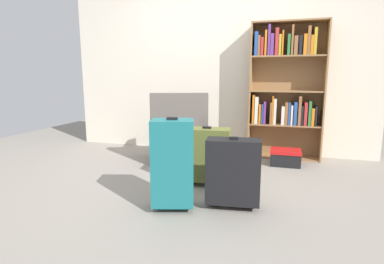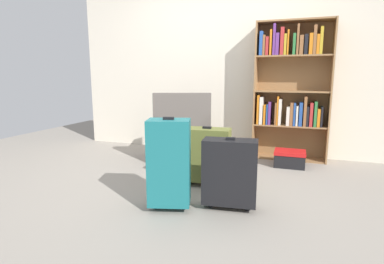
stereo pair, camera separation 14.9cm
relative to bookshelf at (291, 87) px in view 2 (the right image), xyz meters
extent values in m
plane|color=gray|center=(-0.98, -1.51, -0.97)|extent=(7.78, 7.78, 0.00)
cube|color=beige|center=(-0.98, 0.19, 0.33)|extent=(4.44, 0.10, 2.60)
cube|color=olive|center=(-0.45, -0.02, -0.07)|extent=(0.02, 0.28, 1.79)
cube|color=olive|center=(0.48, -0.02, -0.07)|extent=(0.02, 0.28, 1.79)
cube|color=olive|center=(0.02, 0.11, -0.07)|extent=(0.95, 0.02, 1.79)
cube|color=olive|center=(0.02, -0.02, -0.96)|extent=(0.91, 0.26, 0.02)
cube|color=olive|center=(0.02, -0.02, -0.51)|extent=(0.91, 0.26, 0.02)
cube|color=olive|center=(0.02, -0.02, -0.06)|extent=(0.91, 0.26, 0.02)
cube|color=olive|center=(0.02, -0.02, 0.39)|extent=(0.91, 0.26, 0.02)
cube|color=olive|center=(0.02, -0.02, 0.81)|extent=(0.91, 0.26, 0.02)
cube|color=orange|center=(-0.39, -0.06, -0.31)|extent=(0.03, 0.17, 0.38)
cube|color=silver|center=(-0.35, -0.03, -0.32)|extent=(0.04, 0.22, 0.36)
cube|color=orange|center=(-0.31, -0.04, -0.37)|extent=(0.03, 0.21, 0.26)
cube|color=#264C99|center=(-0.28, -0.06, -0.37)|extent=(0.02, 0.16, 0.27)
cube|color=#66337F|center=(-0.25, -0.03, -0.35)|extent=(0.03, 0.23, 0.30)
cube|color=brown|center=(-0.17, -0.03, -0.35)|extent=(0.02, 0.22, 0.29)
cube|color=orange|center=(-0.14, -0.05, -0.31)|extent=(0.02, 0.19, 0.37)
cube|color=silver|center=(-0.11, -0.03, -0.33)|extent=(0.03, 0.23, 0.34)
cube|color=silver|center=(-0.01, -0.06, -0.38)|extent=(0.04, 0.18, 0.24)
cube|color=brown|center=(0.03, -0.04, -0.35)|extent=(0.04, 0.20, 0.29)
cube|color=#264C99|center=(0.07, -0.06, -0.35)|extent=(0.03, 0.17, 0.29)
cube|color=silver|center=(0.10, -0.05, -0.37)|extent=(0.02, 0.19, 0.26)
cube|color=#264C99|center=(0.14, -0.06, -0.35)|extent=(0.04, 0.18, 0.30)
cube|color=brown|center=(0.19, -0.06, -0.31)|extent=(0.03, 0.17, 0.38)
cube|color=black|center=(0.23, -0.06, -0.37)|extent=(0.03, 0.18, 0.25)
cube|color=#B22D2D|center=(0.27, -0.04, -0.35)|extent=(0.04, 0.22, 0.30)
cube|color=#2D7238|center=(0.32, -0.04, -0.34)|extent=(0.03, 0.21, 0.32)
cube|color=orange|center=(0.36, -0.06, -0.38)|extent=(0.03, 0.17, 0.23)
cube|color=black|center=(0.39, -0.04, -0.37)|extent=(0.02, 0.21, 0.26)
cube|color=#264C99|center=(-0.39, -0.05, 0.55)|extent=(0.04, 0.19, 0.30)
cube|color=brown|center=(-0.35, -0.04, 0.52)|extent=(0.03, 0.22, 0.25)
cube|color=#B22D2D|center=(-0.31, -0.04, 0.51)|extent=(0.04, 0.20, 0.23)
cube|color=orange|center=(-0.27, -0.06, 0.55)|extent=(0.03, 0.16, 0.32)
cube|color=#66337F|center=(-0.23, -0.06, 0.59)|extent=(0.03, 0.17, 0.38)
cube|color=#66337F|center=(-0.19, -0.06, 0.53)|extent=(0.04, 0.18, 0.27)
cube|color=#B22D2D|center=(-0.13, -0.03, 0.56)|extent=(0.04, 0.23, 0.34)
cube|color=gold|center=(-0.09, -0.05, 0.52)|extent=(0.03, 0.18, 0.26)
cube|color=orange|center=(-0.06, -0.07, 0.55)|extent=(0.02, 0.16, 0.31)
cube|color=#2D7238|center=(0.02, -0.05, 0.52)|extent=(0.03, 0.20, 0.26)
cube|color=brown|center=(0.06, -0.04, 0.58)|extent=(0.03, 0.22, 0.37)
cube|color=brown|center=(0.10, -0.04, 0.51)|extent=(0.04, 0.21, 0.23)
cube|color=black|center=(0.15, -0.07, 0.52)|extent=(0.04, 0.15, 0.24)
cube|color=orange|center=(0.21, -0.07, 0.52)|extent=(0.04, 0.15, 0.25)
cube|color=brown|center=(0.25, -0.03, 0.57)|extent=(0.03, 0.23, 0.34)
cube|color=orange|center=(0.29, -0.06, 0.51)|extent=(0.03, 0.16, 0.24)
cube|color=gold|center=(0.33, -0.04, 0.56)|extent=(0.03, 0.20, 0.32)
cube|color=#59514C|center=(-1.33, -0.48, -0.77)|extent=(0.90, 0.90, 0.40)
cube|color=gray|center=(-1.33, -0.48, -0.53)|extent=(0.67, 0.72, 0.08)
cube|color=#59514C|center=(-1.23, -0.76, -0.32)|extent=(0.70, 0.35, 0.50)
cube|color=#59514C|center=(-1.05, -0.38, -0.46)|extent=(0.33, 0.69, 0.22)
cube|color=#59514C|center=(-1.61, -0.59, -0.46)|extent=(0.33, 0.69, 0.22)
cylinder|color=#1E7F4C|center=(-0.82, -0.47, -0.92)|extent=(0.08, 0.08, 0.10)
torus|color=#1E7F4C|center=(-0.77, -0.47, -0.91)|extent=(0.06, 0.01, 0.06)
cube|color=black|center=(0.04, -0.37, -0.88)|extent=(0.36, 0.29, 0.17)
cube|color=red|center=(0.04, -0.37, -0.79)|extent=(0.37, 0.30, 0.04)
cube|color=black|center=(-0.40, -1.83, -0.65)|extent=(0.46, 0.25, 0.54)
cube|color=black|center=(-0.40, -1.83, -0.37)|extent=(0.08, 0.05, 0.02)
cylinder|color=black|center=(-0.56, -1.85, -0.94)|extent=(0.06, 0.06, 0.05)
cylinder|color=black|center=(-0.25, -1.81, -0.94)|extent=(0.06, 0.06, 0.05)
cube|color=brown|center=(-0.74, -1.34, -0.65)|extent=(0.48, 0.27, 0.53)
cube|color=black|center=(-0.74, -1.34, -0.37)|extent=(0.09, 0.05, 0.02)
cylinder|color=black|center=(-0.91, -1.35, -0.94)|extent=(0.05, 0.05, 0.05)
cylinder|color=black|center=(-0.58, -1.32, -0.94)|extent=(0.05, 0.05, 0.05)
cube|color=#19666B|center=(-0.87, -2.00, -0.56)|extent=(0.39, 0.32, 0.71)
cube|color=black|center=(-0.87, -2.00, -0.20)|extent=(0.10, 0.07, 0.02)
cylinder|color=black|center=(-0.99, -2.03, -0.94)|extent=(0.06, 0.06, 0.05)
cylinder|color=black|center=(-0.76, -1.96, -0.94)|extent=(0.06, 0.06, 0.05)
camera|label=1|loc=(-0.05, -4.27, 0.13)|focal=28.63mm
camera|label=2|loc=(0.09, -4.22, 0.13)|focal=28.63mm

